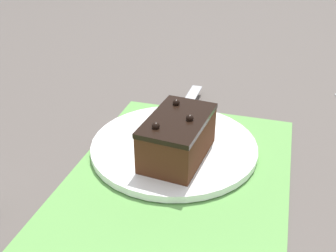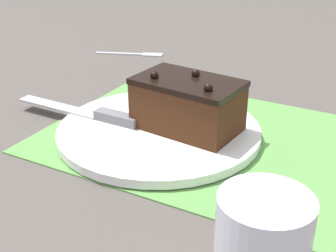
# 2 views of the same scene
# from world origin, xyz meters

# --- Properties ---
(ground_plane) EXTENTS (3.00, 3.00, 0.00)m
(ground_plane) POSITION_xyz_m (0.00, 0.00, 0.00)
(ground_plane) COLOR #544C47
(placemat_woven) EXTENTS (0.46, 0.34, 0.00)m
(placemat_woven) POSITION_xyz_m (0.00, 0.00, 0.00)
(placemat_woven) COLOR #609E4C
(placemat_woven) RESTS_ON ground_plane
(cake_plate) EXTENTS (0.29, 0.29, 0.01)m
(cake_plate) POSITION_xyz_m (0.07, 0.03, 0.01)
(cake_plate) COLOR white
(cake_plate) RESTS_ON placemat_woven
(chocolate_cake) EXTENTS (0.15, 0.10, 0.08)m
(chocolate_cake) POSITION_xyz_m (0.03, 0.01, 0.05)
(chocolate_cake) COLOR #472614
(chocolate_cake) RESTS_ON cake_plate
(serving_knife) EXTENTS (0.22, 0.02, 0.01)m
(serving_knife) POSITION_xyz_m (0.17, 0.04, 0.02)
(serving_knife) COLOR slate
(serving_knife) RESTS_ON cake_plate
(dessert_fork) EXTENTS (0.15, 0.07, 0.01)m
(dessert_fork) POSITION_xyz_m (0.31, -0.30, 0.00)
(dessert_fork) COLOR #B7BABF
(dessert_fork) RESTS_ON ground_plane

